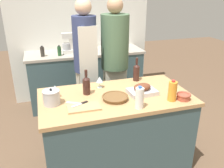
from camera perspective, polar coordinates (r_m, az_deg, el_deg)
The scene contains 23 objects.
ground_plane at distance 2.98m, azimuth 0.76°, elevation -18.03°, with size 12.00×12.00×0.00m, color brown.
kitchen_island at distance 2.71m, azimuth 0.81°, elevation -11.05°, with size 1.58×0.86×0.87m.
back_counter at distance 4.14m, azimuth -6.21°, elevation 1.60°, with size 1.94×0.60×0.93m.
back_wall at distance 4.27m, azimuth -7.61°, elevation 13.43°, with size 2.44×0.10×2.55m.
roasting_pan at distance 2.55m, azimuth 7.25°, elevation -1.40°, with size 0.31×0.23×0.12m.
wicker_basket at distance 2.40m, azimuth 0.75°, elevation -3.24°, with size 0.27×0.27×0.04m.
cutting_board at distance 2.26m, azimuth -6.81°, elevation -5.61°, with size 0.31×0.18×0.02m.
stock_pot at distance 2.36m, azimuth -14.36°, elevation -3.14°, with size 0.17×0.17×0.17m.
mixing_bowl at distance 2.51m, azimuth 16.87°, elevation -2.80°, with size 0.14×0.14×0.07m.
juice_jug at distance 2.43m, azimuth 14.33°, elevation -1.67°, with size 0.08×0.08×0.22m.
milk_jug at distance 2.22m, azimuth 6.65°, elevation -3.37°, with size 0.08×0.08×0.22m.
wine_bottle_green at distance 2.87m, azimuth 5.88°, elevation 2.97°, with size 0.08×0.08×0.29m.
wine_bottle_dark at distance 2.51m, azimuth -6.17°, elevation -0.17°, with size 0.08×0.08×0.27m.
wine_glass_left at distance 2.50m, azimuth -13.54°, elevation -1.09°, with size 0.08×0.08×0.13m.
wine_glass_right at distance 2.66m, azimuth -3.00°, elevation 1.04°, with size 0.08×0.08×0.13m.
knife_chef at distance 2.35m, azimuth -7.94°, elevation -4.67°, with size 0.23×0.15×0.01m.
knife_paring at distance 2.30m, azimuth -7.62°, elevation -4.78°, with size 0.17×0.10×0.01m.
stand_mixer at distance 3.91m, azimuth -10.58°, elevation 9.24°, with size 0.18×0.14×0.33m.
condiment_bottle_tall at distance 3.80m, azimuth -12.57°, elevation 7.76°, with size 0.06×0.06×0.16m.
condiment_bottle_short at distance 3.82m, azimuth -16.41°, elevation 7.49°, with size 0.06×0.06×0.17m.
condiment_bottle_extra at distance 3.95m, azimuth -6.92°, elevation 8.47°, with size 0.05×0.05×0.14m.
person_cook_aproned at distance 3.20m, azimuth -6.36°, elevation 5.69°, with size 0.31×0.32×1.80m.
person_cook_guest at distance 3.31m, azimuth 0.68°, elevation 6.12°, with size 0.38×0.38×1.81m.
Camera 1 is at (-0.70, -2.15, 1.93)m, focal length 38.00 mm.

